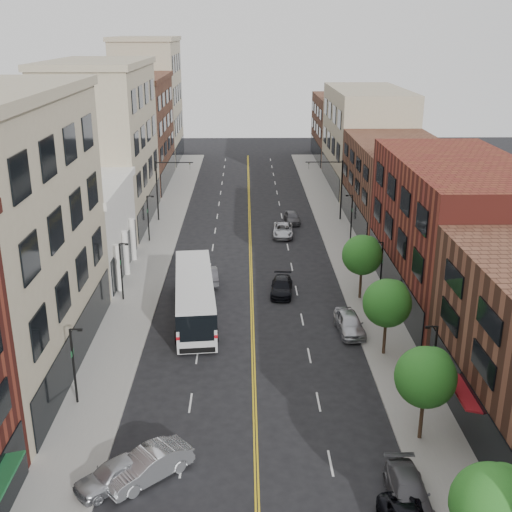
{
  "coord_description": "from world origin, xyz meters",
  "views": [
    {
      "loc": [
        -0.5,
        -26.61,
        22.06
      ],
      "look_at": [
        0.32,
        21.21,
        5.0
      ],
      "focal_mm": 45.0,
      "sensor_mm": 36.0,
      "label": 1
    }
  ],
  "objects": [
    {
      "name": "tree_r_0",
      "position": [
        9.39,
        -5.93,
        4.13
      ],
      "size": [
        3.4,
        3.4,
        5.59
      ],
      "color": "black",
      "rests_on": "sidewalk_right"
    },
    {
      "name": "car_lane_c",
      "position": [
        5.07,
        46.95,
        0.7
      ],
      "size": [
        1.88,
        4.19,
        1.4
      ],
      "primitive_type": "imported",
      "rotation": [
        0.0,
        0.0,
        0.06
      ],
      "color": "#4E4D53",
      "rests_on": "ground"
    },
    {
      "name": "bldg_r_far_c",
      "position": [
        17.0,
        86.0,
        5.5
      ],
      "size": [
        10.0,
        18.0,
        11.0
      ],
      "primitive_type": "cube",
      "color": "brown",
      "rests_on": "ground"
    },
    {
      "name": "lamp_l_2",
      "position": [
        -10.95,
        24.0,
        2.97
      ],
      "size": [
        0.81,
        0.55,
        5.05
      ],
      "color": "black",
      "rests_on": "sidewalk_left"
    },
    {
      "name": "signal_mast_left",
      "position": [
        -10.27,
        48.0,
        4.65
      ],
      "size": [
        4.49,
        0.18,
        7.2
      ],
      "color": "black",
      "rests_on": "sidewalk_left"
    },
    {
      "name": "lamp_r_2",
      "position": [
        10.95,
        24.0,
        2.97
      ],
      "size": [
        0.81,
        0.55,
        5.05
      ],
      "color": "black",
      "rests_on": "sidewalk_right"
    },
    {
      "name": "car_parked_mid",
      "position": [
        7.4,
        -1.12,
        0.66
      ],
      "size": [
        1.87,
        4.59,
        1.33
      ],
      "primitive_type": "imported",
      "rotation": [
        0.0,
        0.0,
        -0.0
      ],
      "color": "#504F55",
      "rests_on": "ground"
    },
    {
      "name": "car_lane_behind",
      "position": [
        -3.87,
        28.09,
        0.72
      ],
      "size": [
        2.01,
        4.52,
        1.44
      ],
      "primitive_type": "imported",
      "rotation": [
        0.0,
        0.0,
        3.25
      ],
      "color": "#46464B",
      "rests_on": "ground"
    },
    {
      "name": "tree_r_2",
      "position": [
        9.39,
        14.07,
        4.13
      ],
      "size": [
        3.4,
        3.4,
        5.59
      ],
      "color": "black",
      "rests_on": "sidewalk_right"
    },
    {
      "name": "bldg_l_far_a",
      "position": [
        -17.0,
        48.0,
        9.0
      ],
      "size": [
        10.0,
        20.0,
        18.0
      ],
      "primitive_type": "cube",
      "color": "tan",
      "rests_on": "ground"
    },
    {
      "name": "lamp_r_1",
      "position": [
        10.95,
        8.0,
        2.97
      ],
      "size": [
        0.81,
        0.55,
        5.05
      ],
      "color": "black",
      "rests_on": "sidewalk_right"
    },
    {
      "name": "bldg_l_far_b",
      "position": [
        -17.0,
        68.0,
        7.5
      ],
      "size": [
        10.0,
        20.0,
        15.0
      ],
      "primitive_type": "cube",
      "color": "brown",
      "rests_on": "ground"
    },
    {
      "name": "car_angle_a",
      "position": [
        -7.24,
        0.42,
        0.71
      ],
      "size": [
        4.3,
        3.97,
        1.43
      ],
      "primitive_type": "imported",
      "rotation": [
        0.0,
        0.0,
        -0.88
      ],
      "color": "#ACAEB4",
      "rests_on": "ground"
    },
    {
      "name": "tree_r_3",
      "position": [
        9.39,
        24.07,
        4.13
      ],
      "size": [
        3.4,
        3.4,
        5.59
      ],
      "color": "black",
      "rests_on": "sidewalk_right"
    },
    {
      "name": "signal_mast_right",
      "position": [
        10.27,
        48.0,
        4.65
      ],
      "size": [
        4.49,
        0.18,
        7.2
      ],
      "color": "black",
      "rests_on": "sidewalk_right"
    },
    {
      "name": "lamp_l_1",
      "position": [
        -10.95,
        8.0,
        2.97
      ],
      "size": [
        0.81,
        0.55,
        5.05
      ],
      "color": "black",
      "rests_on": "sidewalk_left"
    },
    {
      "name": "tree_r_1",
      "position": [
        9.39,
        4.07,
        4.13
      ],
      "size": [
        3.4,
        3.4,
        5.59
      ],
      "color": "black",
      "rests_on": "sidewalk_right"
    },
    {
      "name": "bldg_r_mid",
      "position": [
        17.0,
        24.0,
        6.0
      ],
      "size": [
        10.0,
        22.0,
        12.0
      ],
      "primitive_type": "cube",
      "color": "maroon",
      "rests_on": "ground"
    },
    {
      "name": "bldg_r_far_a",
      "position": [
        17.0,
        45.0,
        5.0
      ],
      "size": [
        10.0,
        20.0,
        10.0
      ],
      "primitive_type": "cube",
      "color": "brown",
      "rests_on": "ground"
    },
    {
      "name": "ground",
      "position": [
        0.0,
        0.0,
        0.0
      ],
      "size": [
        220.0,
        220.0,
        0.0
      ],
      "primitive_type": "plane",
      "color": "black",
      "rests_on": "ground"
    },
    {
      "name": "car_lane_b",
      "position": [
        3.7,
        41.97,
        0.68
      ],
      "size": [
        2.56,
        5.04,
        1.36
      ],
      "primitive_type": "imported",
      "rotation": [
        0.0,
        0.0,
        -0.06
      ],
      "color": "#BABCC3",
      "rests_on": "ground"
    },
    {
      "name": "lamp_l_3",
      "position": [
        -10.95,
        40.0,
        2.97
      ],
      "size": [
        0.81,
        0.55,
        5.05
      ],
      "color": "black",
      "rests_on": "sidewalk_left"
    },
    {
      "name": "car_parked_far",
      "position": [
        7.4,
        17.65,
        0.79
      ],
      "size": [
        2.21,
        4.76,
        1.58
      ],
      "primitive_type": "imported",
      "rotation": [
        0.0,
        0.0,
        0.08
      ],
      "color": "#B9BBC2",
      "rests_on": "ground"
    },
    {
      "name": "sidewalk_left",
      "position": [
        -10.0,
        35.0,
        0.07
      ],
      "size": [
        4.0,
        110.0,
        0.15
      ],
      "primitive_type": "cube",
      "color": "gray",
      "rests_on": "ground"
    },
    {
      "name": "bldg_l_far_c",
      "position": [
        -17.0,
        86.0,
        10.0
      ],
      "size": [
        10.0,
        16.0,
        20.0
      ],
      "primitive_type": "cube",
      "color": "tan",
      "rests_on": "ground"
    },
    {
      "name": "car_angle_b",
      "position": [
        -5.6,
        0.97,
        0.8
      ],
      "size": [
        4.74,
        4.46,
        1.59
      ],
      "primitive_type": "imported",
      "rotation": [
        0.0,
        0.0,
        -0.85
      ],
      "color": "#AAAEB2",
      "rests_on": "ground"
    },
    {
      "name": "sidewalk_right",
      "position": [
        10.0,
        35.0,
        0.07
      ],
      "size": [
        4.0,
        110.0,
        0.15
      ],
      "primitive_type": "cube",
      "color": "gray",
      "rests_on": "ground"
    },
    {
      "name": "lamp_r_3",
      "position": [
        10.95,
        40.0,
        2.97
      ],
      "size": [
        0.81,
        0.55,
        5.05
      ],
      "color": "black",
      "rests_on": "sidewalk_right"
    },
    {
      "name": "city_bus",
      "position": [
        -4.6,
        20.58,
        1.99
      ],
      "size": [
        4.19,
        13.54,
        3.43
      ],
      "rotation": [
        0.0,
        0.0,
        0.1
      ],
      "color": "silver",
      "rests_on": "ground"
    },
    {
      "name": "bldg_l_white",
      "position": [
        -17.0,
        31.0,
        4.0
      ],
      "size": [
        10.0,
        14.0,
        8.0
      ],
      "primitive_type": "cube",
      "color": "silver",
      "rests_on": "ground"
    },
    {
      "name": "bldg_r_far_b",
      "position": [
        17.0,
        66.0,
        7.0
      ],
      "size": [
        10.0,
        22.0,
        14.0
      ],
      "primitive_type": "cube",
      "color": "tan",
      "rests_on": "ground"
    },
    {
      "name": "car_lane_a",
      "position": [
        2.64,
        25.32,
        0.66
      ],
      "size": [
        2.28,
        4.69,
        1.31
      ],
      "primitive_type": "imported",
      "rotation": [
        0.0,
        0.0,
        -0.1
      ],
      "color": "black",
      "rests_on": "ground"
    }
  ]
}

